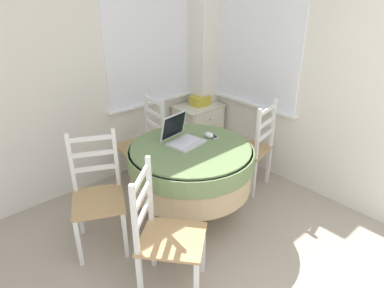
{
  "coord_description": "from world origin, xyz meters",
  "views": [
    {
      "loc": [
        -1.17,
        0.04,
        2.04
      ],
      "look_at": [
        0.75,
        2.18,
        0.67
      ],
      "focal_mm": 32.0,
      "sensor_mm": 36.0,
      "label": 1
    }
  ],
  "objects_px": {
    "dining_chair_camera_near": "(165,236)",
    "dining_chair_left_flank": "(98,196)",
    "dining_chair_near_back_window": "(144,144)",
    "round_dining_table": "(191,164)",
    "storage_box": "(200,101)",
    "cell_phone": "(214,136)",
    "dining_chair_near_right_window": "(251,148)",
    "computer_mouse": "(209,135)",
    "corner_cabinet": "(198,130)",
    "laptop": "(182,137)"
  },
  "relations": [
    {
      "from": "round_dining_table",
      "to": "dining_chair_near_right_window",
      "type": "distance_m",
      "value": 0.85
    },
    {
      "from": "corner_cabinet",
      "to": "storage_box",
      "type": "xyz_separation_m",
      "value": [
        0.03,
        0.0,
        0.38
      ]
    },
    {
      "from": "computer_mouse",
      "to": "dining_chair_left_flank",
      "type": "height_order",
      "value": "dining_chair_left_flank"
    },
    {
      "from": "laptop",
      "to": "dining_chair_near_right_window",
      "type": "distance_m",
      "value": 0.91
    },
    {
      "from": "computer_mouse",
      "to": "cell_phone",
      "type": "bearing_deg",
      "value": -29.22
    },
    {
      "from": "dining_chair_near_right_window",
      "to": "storage_box",
      "type": "relative_size",
      "value": 4.44
    },
    {
      "from": "cell_phone",
      "to": "dining_chair_near_right_window",
      "type": "xyz_separation_m",
      "value": [
        0.54,
        -0.02,
        -0.29
      ]
    },
    {
      "from": "cell_phone",
      "to": "storage_box",
      "type": "distance_m",
      "value": 1.15
    },
    {
      "from": "dining_chair_near_right_window",
      "to": "computer_mouse",
      "type": "bearing_deg",
      "value": 175.94
    },
    {
      "from": "laptop",
      "to": "computer_mouse",
      "type": "bearing_deg",
      "value": -19.31
    },
    {
      "from": "dining_chair_near_right_window",
      "to": "storage_box",
      "type": "xyz_separation_m",
      "value": [
        0.15,
        0.94,
        0.26
      ]
    },
    {
      "from": "laptop",
      "to": "dining_chair_left_flank",
      "type": "distance_m",
      "value": 0.87
    },
    {
      "from": "round_dining_table",
      "to": "cell_phone",
      "type": "bearing_deg",
      "value": 2.76
    },
    {
      "from": "computer_mouse",
      "to": "corner_cabinet",
      "type": "distance_m",
      "value": 1.22
    },
    {
      "from": "dining_chair_camera_near",
      "to": "dining_chair_left_flank",
      "type": "relative_size",
      "value": 1.0
    },
    {
      "from": "corner_cabinet",
      "to": "laptop",
      "type": "bearing_deg",
      "value": -139.87
    },
    {
      "from": "storage_box",
      "to": "cell_phone",
      "type": "bearing_deg",
      "value": -126.87
    },
    {
      "from": "dining_chair_left_flank",
      "to": "computer_mouse",
      "type": "bearing_deg",
      "value": -12.08
    },
    {
      "from": "cell_phone",
      "to": "storage_box",
      "type": "bearing_deg",
      "value": 53.13
    },
    {
      "from": "dining_chair_near_back_window",
      "to": "dining_chair_camera_near",
      "type": "height_order",
      "value": "same"
    },
    {
      "from": "cell_phone",
      "to": "storage_box",
      "type": "xyz_separation_m",
      "value": [
        0.69,
        0.92,
        -0.03
      ]
    },
    {
      "from": "dining_chair_near_back_window",
      "to": "computer_mouse",
      "type": "bearing_deg",
      "value": -76.18
    },
    {
      "from": "dining_chair_left_flank",
      "to": "storage_box",
      "type": "relative_size",
      "value": 4.44
    },
    {
      "from": "laptop",
      "to": "corner_cabinet",
      "type": "bearing_deg",
      "value": 40.13
    },
    {
      "from": "round_dining_table",
      "to": "corner_cabinet",
      "type": "height_order",
      "value": "round_dining_table"
    },
    {
      "from": "round_dining_table",
      "to": "dining_chair_left_flank",
      "type": "relative_size",
      "value": 1.14
    },
    {
      "from": "dining_chair_near_back_window",
      "to": "storage_box",
      "type": "distance_m",
      "value": 0.97
    },
    {
      "from": "computer_mouse",
      "to": "dining_chair_near_right_window",
      "type": "height_order",
      "value": "dining_chair_near_right_window"
    },
    {
      "from": "dining_chair_near_right_window",
      "to": "dining_chair_left_flank",
      "type": "height_order",
      "value": "same"
    },
    {
      "from": "dining_chair_near_back_window",
      "to": "dining_chair_left_flank",
      "type": "xyz_separation_m",
      "value": [
        -0.84,
        -0.57,
        0.0
      ]
    },
    {
      "from": "dining_chair_near_right_window",
      "to": "corner_cabinet",
      "type": "relative_size",
      "value": 1.48
    },
    {
      "from": "cell_phone",
      "to": "dining_chair_camera_near",
      "type": "height_order",
      "value": "dining_chair_camera_near"
    },
    {
      "from": "cell_phone",
      "to": "dining_chair_near_right_window",
      "type": "height_order",
      "value": "dining_chair_near_right_window"
    },
    {
      "from": "computer_mouse",
      "to": "storage_box",
      "type": "relative_size",
      "value": 0.45
    },
    {
      "from": "computer_mouse",
      "to": "cell_phone",
      "type": "height_order",
      "value": "computer_mouse"
    },
    {
      "from": "dining_chair_near_back_window",
      "to": "dining_chair_near_right_window",
      "type": "xyz_separation_m",
      "value": [
        0.78,
        -0.83,
        0.0
      ]
    },
    {
      "from": "dining_chair_left_flank",
      "to": "laptop",
      "type": "bearing_deg",
      "value": -9.66
    },
    {
      "from": "round_dining_table",
      "to": "storage_box",
      "type": "relative_size",
      "value": 5.04
    },
    {
      "from": "cell_phone",
      "to": "dining_chair_left_flank",
      "type": "xyz_separation_m",
      "value": [
        -1.08,
        0.24,
        -0.29
      ]
    },
    {
      "from": "cell_phone",
      "to": "round_dining_table",
      "type": "bearing_deg",
      "value": -177.24
    },
    {
      "from": "round_dining_table",
      "to": "corner_cabinet",
      "type": "relative_size",
      "value": 1.68
    },
    {
      "from": "round_dining_table",
      "to": "corner_cabinet",
      "type": "bearing_deg",
      "value": 44.12
    },
    {
      "from": "computer_mouse",
      "to": "storage_box",
      "type": "height_order",
      "value": "computer_mouse"
    },
    {
      "from": "computer_mouse",
      "to": "dining_chair_camera_near",
      "type": "relative_size",
      "value": 0.1
    },
    {
      "from": "dining_chair_camera_near",
      "to": "storage_box",
      "type": "xyz_separation_m",
      "value": [
        1.66,
        1.43,
        0.26
      ]
    },
    {
      "from": "computer_mouse",
      "to": "cell_phone",
      "type": "relative_size",
      "value": 0.79
    },
    {
      "from": "dining_chair_left_flank",
      "to": "dining_chair_near_right_window",
      "type": "bearing_deg",
      "value": -9.22
    },
    {
      "from": "dining_chair_left_flank",
      "to": "storage_box",
      "type": "height_order",
      "value": "dining_chair_left_flank"
    },
    {
      "from": "computer_mouse",
      "to": "dining_chair_near_back_window",
      "type": "distance_m",
      "value": 0.87
    },
    {
      "from": "round_dining_table",
      "to": "storage_box",
      "type": "distance_m",
      "value": 1.37
    }
  ]
}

